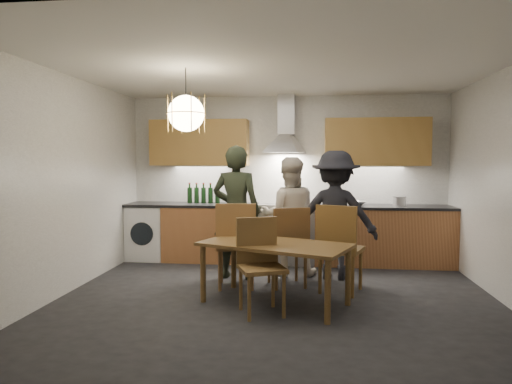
# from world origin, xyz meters

# --- Properties ---
(ground) EXTENTS (5.00, 5.00, 0.00)m
(ground) POSITION_xyz_m (0.00, 0.00, 0.00)
(ground) COLOR black
(ground) RESTS_ON ground
(room_shell) EXTENTS (5.02, 4.52, 2.61)m
(room_shell) POSITION_xyz_m (0.00, 0.00, 1.71)
(room_shell) COLOR white
(room_shell) RESTS_ON ground
(counter_run) EXTENTS (5.00, 0.62, 0.90)m
(counter_run) POSITION_xyz_m (0.02, 1.95, 0.45)
(counter_run) COLOR #B77746
(counter_run) RESTS_ON ground
(range_stove) EXTENTS (0.90, 0.60, 0.92)m
(range_stove) POSITION_xyz_m (0.00, 1.94, 0.44)
(range_stove) COLOR silver
(range_stove) RESTS_ON ground
(wall_fixtures) EXTENTS (4.30, 0.54, 1.10)m
(wall_fixtures) POSITION_xyz_m (0.00, 2.07, 1.87)
(wall_fixtures) COLOR #BB8E48
(wall_fixtures) RESTS_ON ground
(pendant_lamp) EXTENTS (0.43, 0.43, 0.70)m
(pendant_lamp) POSITION_xyz_m (-1.00, -0.10, 2.10)
(pendant_lamp) COLOR black
(pendant_lamp) RESTS_ON ground
(dining_table) EXTENTS (1.78, 1.34, 0.68)m
(dining_table) POSITION_xyz_m (-0.01, -0.12, 0.60)
(dining_table) COLOR brown
(dining_table) RESTS_ON ground
(chair_back_left) EXTENTS (0.55, 0.55, 1.07)m
(chair_back_left) POSITION_xyz_m (-0.53, 0.40, 0.61)
(chair_back_left) COLOR brown
(chair_back_left) RESTS_ON ground
(chair_back_mid) EXTENTS (0.58, 0.58, 1.01)m
(chair_back_mid) POSITION_xyz_m (0.12, 0.53, 0.58)
(chair_back_mid) COLOR brown
(chair_back_mid) RESTS_ON ground
(chair_back_right) EXTENTS (0.61, 0.61, 1.06)m
(chair_back_right) POSITION_xyz_m (0.71, 0.33, 0.61)
(chair_back_right) COLOR brown
(chair_back_right) RESTS_ON ground
(chair_front) EXTENTS (0.58, 0.58, 0.98)m
(chair_front) POSITION_xyz_m (-0.15, -0.39, 0.56)
(chair_front) COLOR brown
(chair_front) RESTS_ON ground
(person_left) EXTENTS (0.69, 0.50, 1.78)m
(person_left) POSITION_xyz_m (-0.60, 0.92, 0.89)
(person_left) COLOR black
(person_left) RESTS_ON ground
(person_mid) EXTENTS (0.83, 0.67, 1.63)m
(person_mid) POSITION_xyz_m (0.09, 1.21, 0.81)
(person_mid) COLOR beige
(person_mid) RESTS_ON ground
(person_right) EXTENTS (1.20, 0.81, 1.71)m
(person_right) POSITION_xyz_m (0.71, 1.06, 0.86)
(person_right) COLOR black
(person_right) RESTS_ON ground
(mixing_bowl) EXTENTS (0.37, 0.37, 0.07)m
(mixing_bowl) POSITION_xyz_m (1.07, 1.95, 0.94)
(mixing_bowl) COLOR silver
(mixing_bowl) RESTS_ON counter_run
(stock_pot) EXTENTS (0.20, 0.20, 0.14)m
(stock_pot) POSITION_xyz_m (1.71, 1.93, 0.97)
(stock_pot) COLOR silver
(stock_pot) RESTS_ON counter_run
(wine_bottles) EXTENTS (0.53, 0.08, 0.32)m
(wine_bottles) POSITION_xyz_m (-1.31, 2.04, 1.06)
(wine_bottles) COLOR black
(wine_bottles) RESTS_ON counter_run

